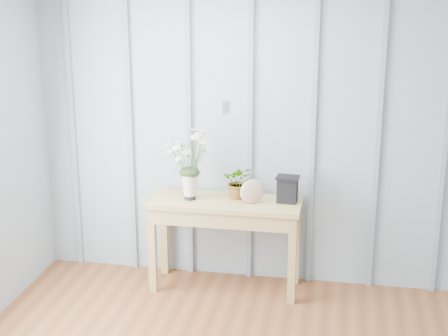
% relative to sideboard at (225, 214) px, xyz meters
% --- Properties ---
extents(room_shell, '(4.00, 4.50, 2.50)m').
position_rel_sideboard_xyz_m(room_shell, '(0.41, -1.08, 1.35)').
color(room_shell, '#94A7B5').
rests_on(room_shell, ground).
extents(sideboard, '(1.20, 0.45, 0.75)m').
position_rel_sideboard_xyz_m(sideboard, '(0.00, 0.00, 0.00)').
color(sideboard, tan).
rests_on(sideboard, ground).
extents(daisy_vase, '(0.41, 0.31, 0.58)m').
position_rel_sideboard_xyz_m(daisy_vase, '(-0.28, -0.02, 0.48)').
color(daisy_vase, black).
rests_on(daisy_vase, sideboard).
extents(spider_plant, '(0.26, 0.22, 0.27)m').
position_rel_sideboard_xyz_m(spider_plant, '(0.10, 0.08, 0.25)').
color(spider_plant, '#1D3214').
rests_on(spider_plant, sideboard).
extents(felt_disc_vessel, '(0.20, 0.14, 0.20)m').
position_rel_sideboard_xyz_m(felt_disc_vessel, '(0.22, -0.04, 0.21)').
color(felt_disc_vessel, '#96535C').
rests_on(felt_disc_vessel, sideboard).
extents(carved_box, '(0.18, 0.15, 0.21)m').
position_rel_sideboard_xyz_m(carved_box, '(0.49, 0.05, 0.22)').
color(carved_box, black).
rests_on(carved_box, sideboard).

